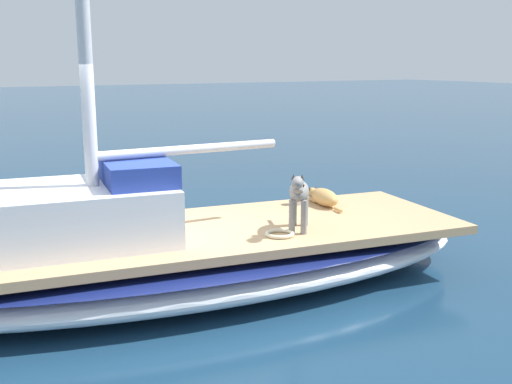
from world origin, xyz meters
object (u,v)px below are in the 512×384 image
object	(u,v)px
deck_winch	(298,197)
coiled_rope	(280,234)
sailboat_main	(179,259)
dog_tan	(323,197)
dog_grey	(299,194)

from	to	relation	value
deck_winch	coiled_rope	bearing A→B (deg)	139.29
sailboat_main	dog_tan	size ratio (longest dim) A/B	7.90
dog_tan	deck_winch	bearing A→B (deg)	56.18
coiled_rope	deck_winch	bearing A→B (deg)	-40.71
dog_tan	dog_grey	distance (m)	1.36
dog_tan	sailboat_main	bearing A→B (deg)	97.19
sailboat_main	dog_tan	distance (m)	2.24
sailboat_main	dog_grey	xyz separation A→B (m)	(-0.61, -1.20, 0.75)
sailboat_main	coiled_rope	xyz separation A→B (m)	(-0.69, -0.91, 0.35)
coiled_rope	dog_grey	bearing A→B (deg)	-74.54
dog_grey	coiled_rope	world-z (taller)	dog_grey
sailboat_main	deck_winch	distance (m)	2.00
deck_winch	coiled_rope	xyz separation A→B (m)	(-1.16, 1.00, -0.08)
sailboat_main	dog_grey	size ratio (longest dim) A/B	9.32
dog_grey	coiled_rope	distance (m)	0.50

